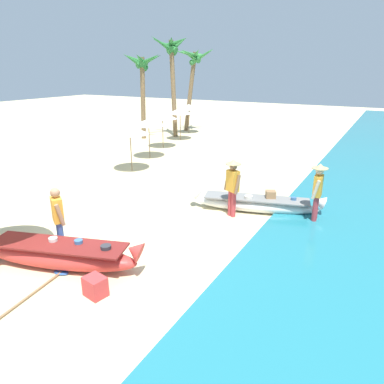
{
  "coord_description": "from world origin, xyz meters",
  "views": [
    {
      "loc": [
        5.84,
        -5.8,
        4.21
      ],
      "look_at": [
        1.16,
        2.63,
        0.9
      ],
      "focal_mm": 33.89,
      "sensor_mm": 36.0,
      "label": 1
    }
  ],
  "objects_px": {
    "person_vendor_hatted": "(233,184)",
    "palm_tree_tall_inland": "(194,63)",
    "boat_white_midground": "(256,204)",
    "palm_tree_mid_cluster": "(143,69)",
    "boat_red_foreground": "(59,254)",
    "cooler_box": "(95,287)",
    "person_tourist_customer": "(58,217)",
    "palm_tree_leaning_seaward": "(171,56)",
    "person_vendor_assistant": "(318,190)",
    "paddle": "(41,287)"
  },
  "relations": [
    {
      "from": "palm_tree_mid_cluster",
      "to": "cooler_box",
      "type": "bearing_deg",
      "value": -57.31
    },
    {
      "from": "person_tourist_customer",
      "to": "palm_tree_leaning_seaward",
      "type": "distance_m",
      "value": 16.32
    },
    {
      "from": "cooler_box",
      "to": "boat_white_midground",
      "type": "bearing_deg",
      "value": 88.71
    },
    {
      "from": "boat_red_foreground",
      "to": "paddle",
      "type": "xyz_separation_m",
      "value": [
        0.32,
        -0.79,
        -0.28
      ]
    },
    {
      "from": "person_tourist_customer",
      "to": "paddle",
      "type": "bearing_deg",
      "value": -58.05
    },
    {
      "from": "boat_red_foreground",
      "to": "palm_tree_leaning_seaward",
      "type": "bearing_deg",
      "value": 113.28
    },
    {
      "from": "person_tourist_customer",
      "to": "palm_tree_mid_cluster",
      "type": "xyz_separation_m",
      "value": [
        -7.07,
        13.11,
        3.21
      ]
    },
    {
      "from": "palm_tree_tall_inland",
      "to": "paddle",
      "type": "bearing_deg",
      "value": -70.34
    },
    {
      "from": "person_vendor_assistant",
      "to": "palm_tree_tall_inland",
      "type": "height_order",
      "value": "palm_tree_tall_inland"
    },
    {
      "from": "person_tourist_customer",
      "to": "cooler_box",
      "type": "relative_size",
      "value": 3.94
    },
    {
      "from": "boat_white_midground",
      "to": "cooler_box",
      "type": "relative_size",
      "value": 9.7
    },
    {
      "from": "boat_red_foreground",
      "to": "palm_tree_leaning_seaward",
      "type": "height_order",
      "value": "palm_tree_leaning_seaward"
    },
    {
      "from": "palm_tree_tall_inland",
      "to": "palm_tree_mid_cluster",
      "type": "height_order",
      "value": "palm_tree_tall_inland"
    },
    {
      "from": "boat_white_midground",
      "to": "person_vendor_assistant",
      "type": "bearing_deg",
      "value": -1.43
    },
    {
      "from": "boat_white_midground",
      "to": "palm_tree_tall_inland",
      "type": "xyz_separation_m",
      "value": [
        -8.89,
        12.17,
        4.26
      ]
    },
    {
      "from": "cooler_box",
      "to": "paddle",
      "type": "bearing_deg",
      "value": -151.64
    },
    {
      "from": "person_vendor_hatted",
      "to": "boat_red_foreground",
      "type": "bearing_deg",
      "value": -115.46
    },
    {
      "from": "person_vendor_hatted",
      "to": "boat_white_midground",
      "type": "bearing_deg",
      "value": 53.15
    },
    {
      "from": "person_vendor_assistant",
      "to": "palm_tree_tall_inland",
      "type": "xyz_separation_m",
      "value": [
        -10.64,
        12.21,
        3.5
      ]
    },
    {
      "from": "palm_tree_tall_inland",
      "to": "palm_tree_leaning_seaward",
      "type": "distance_m",
      "value": 2.36
    },
    {
      "from": "boat_white_midground",
      "to": "palm_tree_mid_cluster",
      "type": "relative_size",
      "value": 0.78
    },
    {
      "from": "person_tourist_customer",
      "to": "person_vendor_hatted",
      "type": "bearing_deg",
      "value": 57.06
    },
    {
      "from": "person_tourist_customer",
      "to": "palm_tree_mid_cluster",
      "type": "distance_m",
      "value": 15.24
    },
    {
      "from": "palm_tree_mid_cluster",
      "to": "boat_red_foreground",
      "type": "bearing_deg",
      "value": -60.97
    },
    {
      "from": "person_vendor_hatted",
      "to": "palm_tree_mid_cluster",
      "type": "distance_m",
      "value": 13.63
    },
    {
      "from": "boat_white_midground",
      "to": "paddle",
      "type": "distance_m",
      "value": 6.51
    },
    {
      "from": "person_vendor_hatted",
      "to": "paddle",
      "type": "xyz_separation_m",
      "value": [
        -1.85,
        -5.36,
        -0.97
      ]
    },
    {
      "from": "person_vendor_hatted",
      "to": "paddle",
      "type": "height_order",
      "value": "person_vendor_hatted"
    },
    {
      "from": "person_tourist_customer",
      "to": "palm_tree_tall_inland",
      "type": "bearing_deg",
      "value": 108.64
    },
    {
      "from": "person_vendor_assistant",
      "to": "paddle",
      "type": "relative_size",
      "value": 0.93
    },
    {
      "from": "boat_white_midground",
      "to": "palm_tree_mid_cluster",
      "type": "distance_m",
      "value": 13.76
    },
    {
      "from": "person_tourist_customer",
      "to": "palm_tree_leaning_seaward",
      "type": "relative_size",
      "value": 0.27
    },
    {
      "from": "boat_red_foreground",
      "to": "person_vendor_assistant",
      "type": "relative_size",
      "value": 2.23
    },
    {
      "from": "boat_white_midground",
      "to": "paddle",
      "type": "height_order",
      "value": "boat_white_midground"
    },
    {
      "from": "palm_tree_tall_inland",
      "to": "boat_white_midground",
      "type": "bearing_deg",
      "value": -53.86
    },
    {
      "from": "person_vendor_assistant",
      "to": "cooler_box",
      "type": "distance_m",
      "value": 6.45
    },
    {
      "from": "boat_red_foreground",
      "to": "boat_white_midground",
      "type": "xyz_separation_m",
      "value": [
        2.7,
        5.27,
        -0.06
      ]
    },
    {
      "from": "boat_red_foreground",
      "to": "palm_tree_tall_inland",
      "type": "height_order",
      "value": "palm_tree_tall_inland"
    },
    {
      "from": "palm_tree_tall_inland",
      "to": "person_vendor_assistant",
      "type": "bearing_deg",
      "value": -48.94
    },
    {
      "from": "boat_red_foreground",
      "to": "palm_tree_tall_inland",
      "type": "bearing_deg",
      "value": 109.54
    },
    {
      "from": "boat_red_foreground",
      "to": "boat_white_midground",
      "type": "bearing_deg",
      "value": 62.88
    },
    {
      "from": "palm_tree_tall_inland",
      "to": "person_vendor_hatted",
      "type": "bearing_deg",
      "value": -56.97
    },
    {
      "from": "boat_red_foreground",
      "to": "palm_tree_leaning_seaward",
      "type": "xyz_separation_m",
      "value": [
        -6.51,
        15.13,
        4.57
      ]
    },
    {
      "from": "person_tourist_customer",
      "to": "palm_tree_mid_cluster",
      "type": "height_order",
      "value": "palm_tree_mid_cluster"
    },
    {
      "from": "person_vendor_assistant",
      "to": "paddle",
      "type": "xyz_separation_m",
      "value": [
        -4.13,
        -6.01,
        -0.98
      ]
    },
    {
      "from": "boat_red_foreground",
      "to": "palm_tree_mid_cluster",
      "type": "xyz_separation_m",
      "value": [
        -7.54,
        13.59,
        3.82
      ]
    },
    {
      "from": "person_vendor_hatted",
      "to": "palm_tree_tall_inland",
      "type": "height_order",
      "value": "palm_tree_tall_inland"
    },
    {
      "from": "boat_red_foreground",
      "to": "cooler_box",
      "type": "relative_size",
      "value": 9.43
    },
    {
      "from": "boat_white_midground",
      "to": "cooler_box",
      "type": "distance_m",
      "value": 5.84
    },
    {
      "from": "person_vendor_hatted",
      "to": "palm_tree_tall_inland",
      "type": "relative_size",
      "value": 0.31
    }
  ]
}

